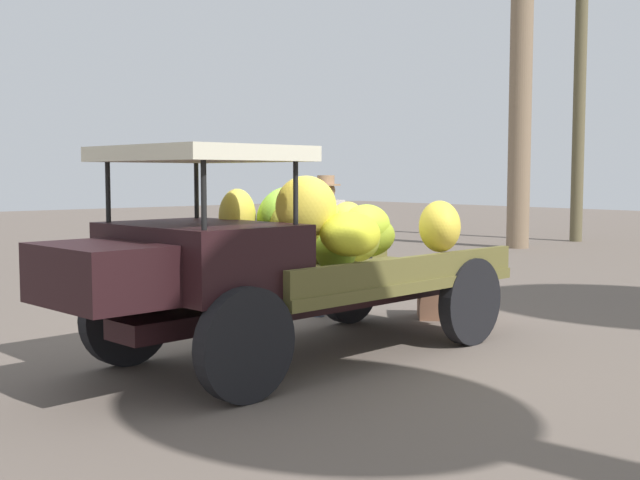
% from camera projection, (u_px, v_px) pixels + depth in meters
% --- Properties ---
extents(ground_plane, '(60.00, 60.00, 0.00)m').
position_uv_depth(ground_plane, '(281.00, 354.00, 7.31)').
color(ground_plane, '#60544B').
extents(truck, '(4.54, 2.02, 1.86)m').
position_uv_depth(truck, '(284.00, 254.00, 7.05)').
color(truck, black).
rests_on(truck, ground).
extents(farmer, '(0.53, 0.47, 1.63)m').
position_uv_depth(farmer, '(326.00, 236.00, 9.27)').
color(farmer, '#49566F').
rests_on(farmer, ground).
extents(wooden_crate, '(0.74, 0.74, 0.49)m').
position_uv_depth(wooden_crate, '(444.00, 296.00, 9.14)').
color(wooden_crate, '#8C5E45').
rests_on(wooden_crate, ground).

